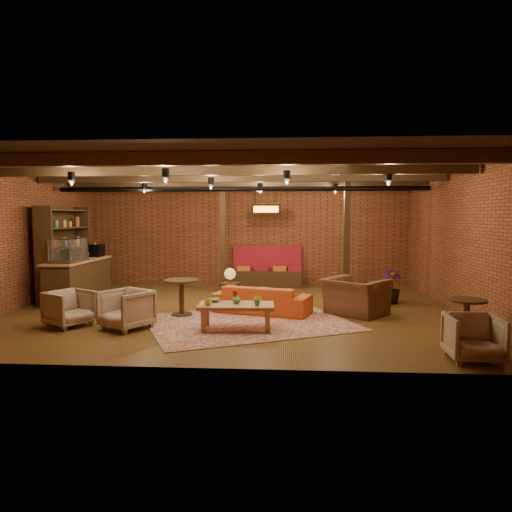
# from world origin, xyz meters

# --- Properties ---
(floor) EXTENTS (10.00, 10.00, 0.00)m
(floor) POSITION_xyz_m (0.00, 0.00, 0.00)
(floor) COLOR #391F0E
(floor) RESTS_ON ground
(ceiling) EXTENTS (10.00, 8.00, 0.02)m
(ceiling) POSITION_xyz_m (0.00, 0.00, 3.20)
(ceiling) COLOR black
(ceiling) RESTS_ON wall_back
(wall_back) EXTENTS (10.00, 0.02, 3.20)m
(wall_back) POSITION_xyz_m (0.00, 4.00, 1.60)
(wall_back) COLOR brown
(wall_back) RESTS_ON ground
(wall_front) EXTENTS (10.00, 0.02, 3.20)m
(wall_front) POSITION_xyz_m (0.00, -4.00, 1.60)
(wall_front) COLOR brown
(wall_front) RESTS_ON ground
(wall_left) EXTENTS (0.02, 8.00, 3.20)m
(wall_left) POSITION_xyz_m (-5.00, 0.00, 1.60)
(wall_left) COLOR brown
(wall_left) RESTS_ON ground
(wall_right) EXTENTS (0.02, 8.00, 3.20)m
(wall_right) POSITION_xyz_m (5.00, 0.00, 1.60)
(wall_right) COLOR brown
(wall_right) RESTS_ON ground
(ceiling_beams) EXTENTS (9.80, 6.40, 0.22)m
(ceiling_beams) POSITION_xyz_m (0.00, 0.00, 3.08)
(ceiling_beams) COLOR black
(ceiling_beams) RESTS_ON ceiling
(ceiling_pipe) EXTENTS (9.60, 0.12, 0.12)m
(ceiling_pipe) POSITION_xyz_m (0.00, 1.60, 2.85)
(ceiling_pipe) COLOR black
(ceiling_pipe) RESTS_ON ceiling
(post_left) EXTENTS (0.16, 0.16, 3.20)m
(post_left) POSITION_xyz_m (-0.60, 2.60, 1.60)
(post_left) COLOR black
(post_left) RESTS_ON ground
(post_right) EXTENTS (0.16, 0.16, 3.20)m
(post_right) POSITION_xyz_m (2.80, 2.00, 1.60)
(post_right) COLOR black
(post_right) RESTS_ON ground
(service_counter) EXTENTS (0.80, 2.50, 1.60)m
(service_counter) POSITION_xyz_m (-4.10, 1.00, 0.80)
(service_counter) COLOR black
(service_counter) RESTS_ON ground
(plant_counter) EXTENTS (0.35, 0.39, 0.30)m
(plant_counter) POSITION_xyz_m (-4.00, 1.20, 1.22)
(plant_counter) COLOR #337F33
(plant_counter) RESTS_ON service_counter
(shelving_hutch) EXTENTS (0.52, 2.00, 2.40)m
(shelving_hutch) POSITION_xyz_m (-4.50, 1.10, 1.20)
(shelving_hutch) COLOR black
(shelving_hutch) RESTS_ON ground
(banquette) EXTENTS (2.10, 0.70, 1.00)m
(banquette) POSITION_xyz_m (0.60, 3.55, 0.50)
(banquette) COLOR maroon
(banquette) RESTS_ON ground
(service_sign) EXTENTS (0.86, 0.06, 0.30)m
(service_sign) POSITION_xyz_m (0.60, 3.10, 2.35)
(service_sign) COLOR orange
(service_sign) RESTS_ON ceiling
(ceiling_spotlights) EXTENTS (6.40, 4.40, 0.28)m
(ceiling_spotlights) POSITION_xyz_m (0.00, 0.00, 2.86)
(ceiling_spotlights) COLOR black
(ceiling_spotlights) RESTS_ON ceiling
(rug) EXTENTS (4.80, 4.35, 0.01)m
(rug) POSITION_xyz_m (0.44, -1.19, 0.01)
(rug) COLOR maroon
(rug) RESTS_ON floor
(sofa) EXTENTS (2.27, 1.41, 0.62)m
(sofa) POSITION_xyz_m (0.67, -0.26, 0.31)
(sofa) COLOR #BF481A
(sofa) RESTS_ON floor
(coffee_table) EXTENTS (1.45, 0.77, 0.74)m
(coffee_table) POSITION_xyz_m (0.24, -1.76, 0.43)
(coffee_table) COLOR #A97C4E
(coffee_table) RESTS_ON floor
(side_table_lamp) EXTENTS (0.51, 0.51, 0.88)m
(side_table_lamp) POSITION_xyz_m (-0.18, 0.79, 0.67)
(side_table_lamp) COLOR black
(side_table_lamp) RESTS_ON floor
(round_table_left) EXTENTS (0.75, 0.75, 0.79)m
(round_table_left) POSITION_xyz_m (-1.06, -0.62, 0.53)
(round_table_left) COLOR black
(round_table_left) RESTS_ON floor
(armchair_a) EXTENTS (0.99, 1.01, 0.77)m
(armchair_a) POSITION_xyz_m (-3.04, -1.70, 0.39)
(armchair_a) COLOR beige
(armchair_a) RESTS_ON floor
(armchair_b) EXTENTS (1.08, 1.07, 0.83)m
(armchair_b) POSITION_xyz_m (-1.85, -1.84, 0.42)
(armchair_b) COLOR beige
(armchair_b) RESTS_ON floor
(armchair_right) EXTENTS (1.44, 1.40, 1.07)m
(armchair_right) POSITION_xyz_m (2.71, -0.28, 0.53)
(armchair_right) COLOR brown
(armchair_right) RESTS_ON floor
(side_table_book) EXTENTS (0.50, 0.50, 0.54)m
(side_table_book) POSITION_xyz_m (3.47, 1.03, 0.48)
(side_table_book) COLOR black
(side_table_book) RESTS_ON floor
(round_table_right) EXTENTS (0.64, 0.64, 0.75)m
(round_table_right) POSITION_xyz_m (4.27, -2.39, 0.50)
(round_table_right) COLOR black
(round_table_right) RESTS_ON floor
(armchair_far) EXTENTS (0.77, 0.73, 0.76)m
(armchair_far) POSITION_xyz_m (3.98, -3.40, 0.38)
(armchair_far) COLOR beige
(armchair_far) RESTS_ON floor
(plant_tall) EXTENTS (1.70, 1.70, 2.53)m
(plant_tall) POSITION_xyz_m (3.78, 1.08, 1.27)
(plant_tall) COLOR #4C7F4C
(plant_tall) RESTS_ON floor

